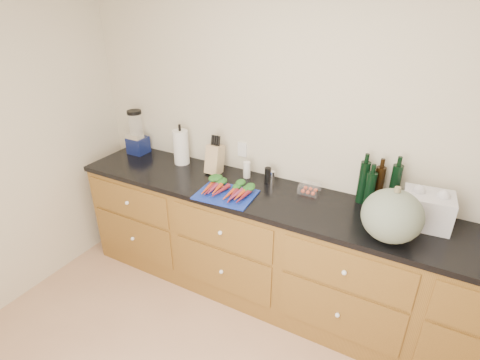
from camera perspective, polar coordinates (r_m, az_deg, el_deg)
The scene contains 15 objects.
wall_back at distance 2.83m, azimuth 11.50°, elevation 5.98°, with size 4.10×0.05×2.60m, color beige.
cabinets at distance 2.97m, azimuth 7.98°, elevation -11.54°, with size 3.60×0.64×0.90m.
countertop at distance 2.71m, azimuth 8.63°, elevation -3.66°, with size 3.64×0.62×0.04m, color black.
cutting_board at distance 2.75m, azimuth -2.17°, elevation -2.24°, with size 0.42×0.32×0.01m, color navy.
carrots at distance 2.77m, azimuth -1.74°, elevation -1.37°, with size 0.37×0.28×0.05m.
squash at distance 2.38m, azimuth 22.16°, elevation -5.07°, with size 0.35×0.35×0.32m, color #576756.
blender_appliance at distance 3.55m, azimuth -15.46°, elevation 6.66°, with size 0.16×0.16×0.40m.
paper_towel at distance 3.25m, azimuth -8.97°, elevation 4.96°, with size 0.13×0.13×0.30m, color white.
knife_block at distance 3.06m, azimuth -3.88°, elevation 3.18°, with size 0.12×0.12×0.23m, color tan.
grinder_salt at distance 2.99m, azimuth 1.04°, elevation 1.58°, with size 0.06×0.06×0.13m, color white.
grinder_pepper at distance 2.92m, azimuth 4.24°, elevation 0.76°, with size 0.05×0.05×0.12m, color black.
canister_chrome at distance 2.91m, azimuth 4.91°, elevation 0.41°, with size 0.04×0.04×0.10m, color white.
tomato_box at distance 2.82m, azimuth 10.54°, elevation -1.31°, with size 0.15×0.12×0.07m, color white.
bottles at distance 2.72m, azimuth 20.10°, elevation -0.94°, with size 0.27×0.14×0.33m.
grocery_bag at distance 2.64m, azimuth 26.56°, elevation -4.04°, with size 0.30×0.24×0.22m, color silver, non-canonical shape.
Camera 1 is at (0.75, -0.92, 2.28)m, focal length 28.00 mm.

